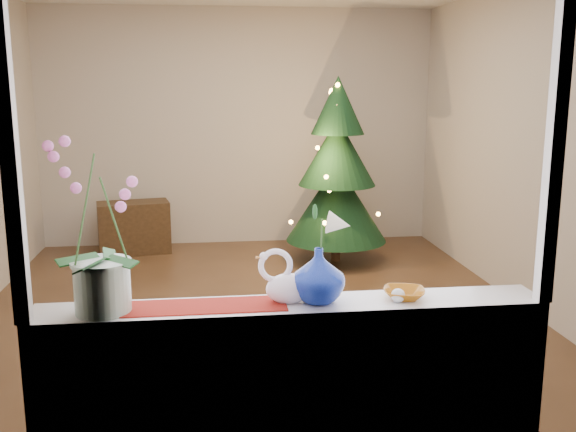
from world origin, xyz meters
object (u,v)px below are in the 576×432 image
object	(u,v)px
swan	(288,277)
amber_dish	(404,294)
orchid_pot	(99,227)
side_table	(134,228)
paperweight	(398,296)
blue_vase	(319,271)
xmas_tree	(337,170)

from	to	relation	value
swan	amber_dish	world-z (taller)	swan
orchid_pot	side_table	size ratio (longest dim) A/B	0.95
paperweight	amber_dish	xyz separation A→B (m)	(0.04, 0.05, -0.01)
swan	amber_dish	distance (m)	0.52
blue_vase	xmas_tree	world-z (taller)	xmas_tree
amber_dish	xmas_tree	distance (m)	3.94
blue_vase	side_table	world-z (taller)	blue_vase
swan	paperweight	xyz separation A→B (m)	(0.47, -0.06, -0.08)
orchid_pot	swan	bearing A→B (deg)	2.03
orchid_pot	amber_dish	size ratio (longest dim) A/B	4.72
orchid_pot	blue_vase	bearing A→B (deg)	1.32
blue_vase	amber_dish	size ratio (longest dim) A/B	1.79
swan	paperweight	bearing A→B (deg)	4.10
paperweight	amber_dish	distance (m)	0.06
paperweight	side_table	distance (m)	4.87
swan	paperweight	size ratio (longest dim) A/B	4.32
paperweight	amber_dish	world-z (taller)	paperweight
swan	amber_dish	size ratio (longest dim) A/B	1.74
orchid_pot	swan	world-z (taller)	orchid_pot
orchid_pot	xmas_tree	distance (m)	4.31
amber_dish	side_table	world-z (taller)	amber_dish
orchid_pot	paperweight	size ratio (longest dim) A/B	11.72
orchid_pot	blue_vase	distance (m)	0.93
paperweight	xmas_tree	distance (m)	3.99
swan	orchid_pot	bearing A→B (deg)	-166.59
orchid_pot	paperweight	distance (m)	1.28
blue_vase	amber_dish	world-z (taller)	blue_vase
blue_vase	xmas_tree	size ratio (longest dim) A/B	0.14
orchid_pot	amber_dish	world-z (taller)	orchid_pot
orchid_pot	paperweight	world-z (taller)	orchid_pot
blue_vase	paperweight	size ratio (longest dim) A/B	4.43
blue_vase	paperweight	xyz separation A→B (m)	(0.34, -0.05, -0.11)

